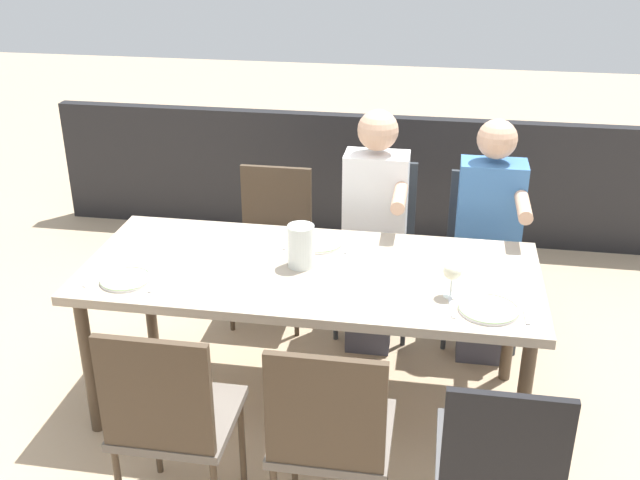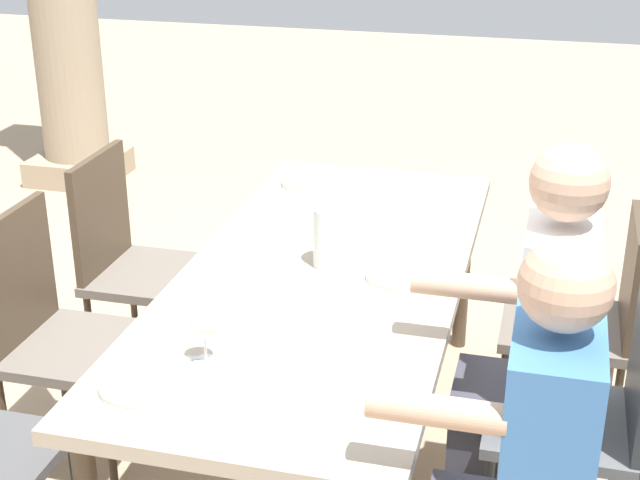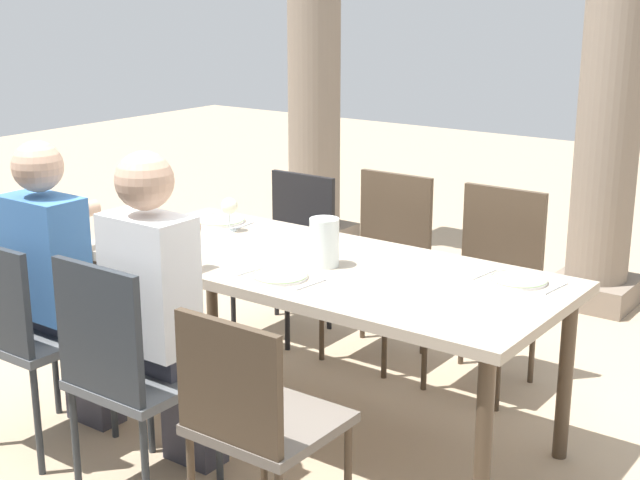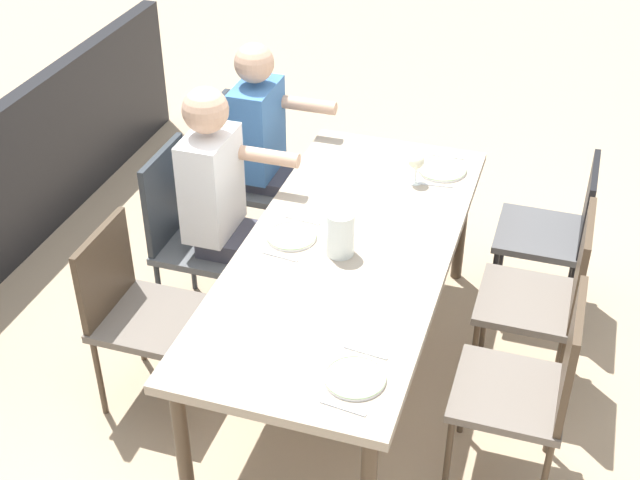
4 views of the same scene
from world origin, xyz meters
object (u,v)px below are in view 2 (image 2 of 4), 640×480
(diner_man_white, at_px, (529,343))
(plate_0, at_px, (147,383))
(chair_mid_south, at_px, (594,402))
(plate_2, at_px, (309,182))
(chair_mid_north, at_px, (54,327))
(wine_glass_0, at_px, (204,323))
(plate_1, at_px, (401,276))
(dining_table, at_px, (323,288))
(diner_woman_green, at_px, (515,474))
(chair_east_north, at_px, (132,256))
(water_pitcher, at_px, (332,240))
(chair_east_south, at_px, (589,314))

(diner_man_white, xyz_separation_m, plate_0, (-0.56, 0.93, 0.06))
(chair_mid_south, distance_m, plate_2, 1.53)
(chair_mid_north, height_order, wine_glass_0, chair_mid_north)
(plate_0, xyz_separation_m, plate_1, (0.79, -0.52, 0.00))
(dining_table, bearing_deg, wine_glass_0, 165.78)
(chair_mid_south, xyz_separation_m, plate_0, (-0.57, 1.13, 0.23))
(chair_mid_south, distance_m, diner_woman_green, 0.66)
(chair_mid_south, relative_size, diner_man_white, 0.72)
(chair_east_north, height_order, plate_1, chair_east_north)
(dining_table, distance_m, water_pitcher, 0.16)
(dining_table, xyz_separation_m, plate_2, (0.78, 0.26, 0.07))
(plate_0, xyz_separation_m, water_pitcher, (0.84, -0.28, 0.08))
(diner_man_white, bearing_deg, plate_0, 121.09)
(chair_east_north, relative_size, diner_man_white, 0.72)
(wine_glass_0, xyz_separation_m, plate_2, (1.42, 0.10, -0.11))
(chair_east_south, bearing_deg, chair_mid_north, 109.23)
(plate_0, relative_size, wine_glass_0, 1.54)
(diner_man_white, height_order, water_pitcher, diner_man_white)
(chair_mid_north, bearing_deg, chair_east_north, 0.10)
(chair_mid_south, relative_size, plate_0, 3.81)
(plate_0, bearing_deg, diner_man_white, -58.91)
(chair_mid_south, height_order, diner_man_white, diner_man_white)
(water_pitcher, bearing_deg, wine_glass_0, 165.27)
(dining_table, distance_m, plate_0, 0.84)
(dining_table, xyz_separation_m, chair_mid_north, (-0.23, 0.87, -0.14))
(wine_glass_0, bearing_deg, chair_east_south, -45.33)
(dining_table, xyz_separation_m, wine_glass_0, (-0.64, 0.16, 0.18))
(chair_mid_south, relative_size, chair_east_south, 1.08)
(diner_man_white, relative_size, water_pitcher, 6.49)
(plate_2, distance_m, water_pitcher, 0.79)
(plate_0, bearing_deg, chair_mid_north, 47.08)
(chair_mid_north, bearing_deg, wine_glass_0, -120.05)
(chair_east_south, bearing_deg, chair_mid_south, -179.27)
(plate_2, bearing_deg, chair_east_south, -109.81)
(chair_mid_south, height_order, diner_woman_green, diner_woman_green)
(diner_man_white, bearing_deg, plate_2, 42.59)
(dining_table, distance_m, chair_east_south, 0.96)
(chair_mid_north, distance_m, plate_2, 1.20)
(chair_east_south, bearing_deg, plate_0, 136.11)
(dining_table, height_order, chair_east_south, chair_east_south)
(plate_0, bearing_deg, plate_2, -0.09)
(chair_mid_north, height_order, chair_east_north, chair_east_north)
(chair_east_south, xyz_separation_m, plate_2, (0.40, 1.12, 0.25))
(chair_east_north, bearing_deg, plate_2, -56.53)
(diner_woman_green, xyz_separation_m, plate_2, (1.62, 0.93, 0.07))
(diner_woman_green, xyz_separation_m, plate_0, (0.04, 0.93, 0.07))
(dining_table, xyz_separation_m, diner_woman_green, (-0.83, -0.67, 0.00))
(dining_table, bearing_deg, diner_woman_green, -141.12)
(chair_mid_north, relative_size, plate_0, 3.80)
(plate_0, height_order, water_pitcher, water_pitcher)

